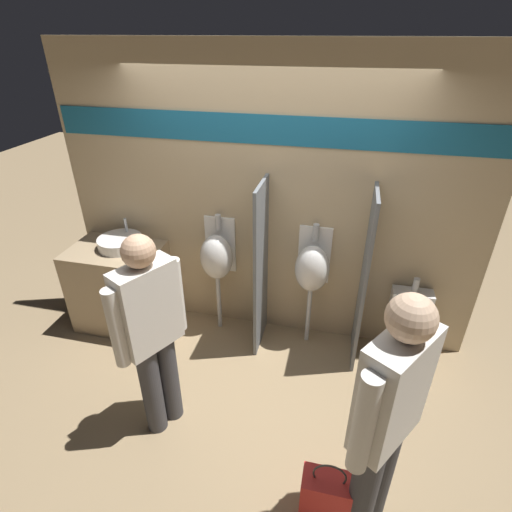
{
  "coord_description": "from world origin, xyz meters",
  "views": [
    {
      "loc": [
        0.68,
        -2.72,
        2.75
      ],
      "look_at": [
        0.0,
        0.17,
        1.05
      ],
      "focal_mm": 28.0,
      "sensor_mm": 36.0,
      "label": 1
    }
  ],
  "objects_px": {
    "urinal_near_counter": "(217,257)",
    "urinal_far": "(312,268)",
    "person_in_vest": "(152,331)",
    "sink_basin": "(120,242)",
    "cell_phone": "(132,258)",
    "person_with_lanyard": "(386,419)",
    "toilet": "(408,341)",
    "shopping_bag": "(326,498)"
  },
  "relations": [
    {
      "from": "urinal_near_counter",
      "to": "urinal_far",
      "type": "xyz_separation_m",
      "value": [
        0.92,
        0.0,
        0.0
      ]
    },
    {
      "from": "urinal_near_counter",
      "to": "person_in_vest",
      "type": "relative_size",
      "value": 0.75
    },
    {
      "from": "sink_basin",
      "to": "urinal_far",
      "type": "distance_m",
      "value": 1.87
    },
    {
      "from": "cell_phone",
      "to": "sink_basin",
      "type": "bearing_deg",
      "value": 139.85
    },
    {
      "from": "cell_phone",
      "to": "urinal_near_counter",
      "type": "distance_m",
      "value": 0.79
    },
    {
      "from": "urinal_near_counter",
      "to": "cell_phone",
      "type": "bearing_deg",
      "value": -158.81
    },
    {
      "from": "sink_basin",
      "to": "urinal_near_counter",
      "type": "relative_size",
      "value": 0.34
    },
    {
      "from": "sink_basin",
      "to": "urinal_far",
      "type": "xyz_separation_m",
      "value": [
        1.87,
        0.1,
        -0.1
      ]
    },
    {
      "from": "person_in_vest",
      "to": "person_with_lanyard",
      "type": "bearing_deg",
      "value": -76.93
    },
    {
      "from": "urinal_near_counter",
      "to": "toilet",
      "type": "height_order",
      "value": "urinal_near_counter"
    },
    {
      "from": "sink_basin",
      "to": "person_in_vest",
      "type": "height_order",
      "value": "person_in_vest"
    },
    {
      "from": "cell_phone",
      "to": "toilet",
      "type": "distance_m",
      "value": 2.64
    },
    {
      "from": "urinal_far",
      "to": "shopping_bag",
      "type": "relative_size",
      "value": 2.29
    },
    {
      "from": "sink_basin",
      "to": "cell_phone",
      "type": "height_order",
      "value": "sink_basin"
    },
    {
      "from": "cell_phone",
      "to": "urinal_near_counter",
      "type": "height_order",
      "value": "urinal_near_counter"
    },
    {
      "from": "toilet",
      "to": "sink_basin",
      "type": "bearing_deg",
      "value": 178.66
    },
    {
      "from": "person_in_vest",
      "to": "person_with_lanyard",
      "type": "relative_size",
      "value": 0.95
    },
    {
      "from": "shopping_bag",
      "to": "sink_basin",
      "type": "bearing_deg",
      "value": 144.09
    },
    {
      "from": "urinal_far",
      "to": "toilet",
      "type": "distance_m",
      "value": 1.08
    },
    {
      "from": "cell_phone",
      "to": "person_with_lanyard",
      "type": "xyz_separation_m",
      "value": [
        2.21,
        -1.36,
        0.08
      ]
    },
    {
      "from": "urinal_near_counter",
      "to": "toilet",
      "type": "relative_size",
      "value": 1.48
    },
    {
      "from": "toilet",
      "to": "cell_phone",
      "type": "bearing_deg",
      "value": -177.38
    },
    {
      "from": "urinal_far",
      "to": "toilet",
      "type": "xyz_separation_m",
      "value": [
        0.92,
        -0.17,
        -0.54
      ]
    },
    {
      "from": "cell_phone",
      "to": "shopping_bag",
      "type": "xyz_separation_m",
      "value": [
        1.97,
        -1.4,
        -0.68
      ]
    },
    {
      "from": "urinal_far",
      "to": "person_with_lanyard",
      "type": "distance_m",
      "value": 1.74
    },
    {
      "from": "urinal_far",
      "to": "toilet",
      "type": "relative_size",
      "value": 1.48
    },
    {
      "from": "urinal_far",
      "to": "person_with_lanyard",
      "type": "relative_size",
      "value": 0.71
    },
    {
      "from": "person_in_vest",
      "to": "shopping_bag",
      "type": "height_order",
      "value": "person_in_vest"
    },
    {
      "from": "cell_phone",
      "to": "person_with_lanyard",
      "type": "bearing_deg",
      "value": -31.55
    },
    {
      "from": "sink_basin",
      "to": "person_with_lanyard",
      "type": "distance_m",
      "value": 2.88
    },
    {
      "from": "shopping_bag",
      "to": "person_in_vest",
      "type": "bearing_deg",
      "value": 160.74
    },
    {
      "from": "cell_phone",
      "to": "toilet",
      "type": "height_order",
      "value": "cell_phone"
    },
    {
      "from": "urinal_near_counter",
      "to": "person_in_vest",
      "type": "bearing_deg",
      "value": -93.25
    },
    {
      "from": "person_with_lanyard",
      "to": "shopping_bag",
      "type": "distance_m",
      "value": 0.8
    },
    {
      "from": "cell_phone",
      "to": "urinal_far",
      "type": "distance_m",
      "value": 1.68
    },
    {
      "from": "urinal_far",
      "to": "person_with_lanyard",
      "type": "height_order",
      "value": "person_with_lanyard"
    },
    {
      "from": "sink_basin",
      "to": "person_in_vest",
      "type": "bearing_deg",
      "value": -51.93
    },
    {
      "from": "sink_basin",
      "to": "toilet",
      "type": "bearing_deg",
      "value": -1.34
    },
    {
      "from": "urinal_near_counter",
      "to": "person_in_vest",
      "type": "distance_m",
      "value": 1.23
    },
    {
      "from": "sink_basin",
      "to": "cell_phone",
      "type": "bearing_deg",
      "value": -40.15
    },
    {
      "from": "cell_phone",
      "to": "urinal_far",
      "type": "relative_size",
      "value": 0.11
    },
    {
      "from": "cell_phone",
      "to": "urinal_near_counter",
      "type": "relative_size",
      "value": 0.11
    }
  ]
}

